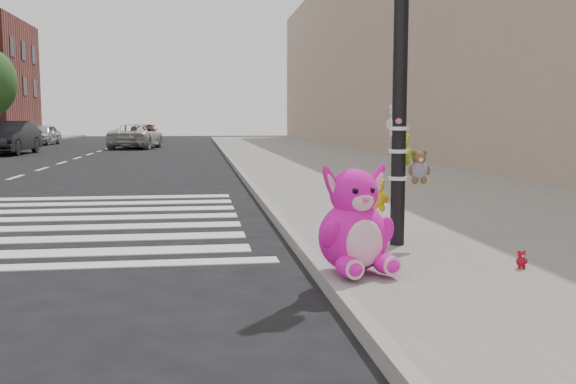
{
  "coord_description": "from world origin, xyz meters",
  "views": [
    {
      "loc": [
        0.4,
        -5.06,
        1.53
      ],
      "look_at": [
        1.37,
        1.83,
        0.75
      ],
      "focal_mm": 40.0,
      "sensor_mm": 36.0,
      "label": 1
    }
  ],
  "objects": [
    {
      "name": "sidewalk_near",
      "position": [
        5.0,
        10.0,
        0.07
      ],
      "size": [
        7.0,
        80.0,
        0.14
      ],
      "primitive_type": "cube",
      "color": "slate",
      "rests_on": "ground"
    },
    {
      "name": "red_teddy",
      "position": [
        3.4,
        0.5,
        0.23
      ],
      "size": [
        0.12,
        0.08,
        0.17
      ],
      "primitive_type": null,
      "rotation": [
        0.0,
        0.0,
        0.02
      ],
      "color": "maroon",
      "rests_on": "sidewalk_near"
    },
    {
      "name": "car_dark_far",
      "position": [
        -8.05,
        25.43,
        0.76
      ],
      "size": [
        1.81,
        4.66,
        1.51
      ],
      "primitive_type": "imported",
      "rotation": [
        0.0,
        0.0,
        -0.05
      ],
      "color": "black",
      "rests_on": "ground"
    },
    {
      "name": "car_silver_deep",
      "position": [
        -9.34,
        37.29,
        0.65
      ],
      "size": [
        1.82,
        3.93,
        1.3
      ],
      "primitive_type": "imported",
      "rotation": [
        0.0,
        0.0,
        -0.08
      ],
      "color": "silver",
      "rests_on": "ground"
    },
    {
      "name": "signal_pole",
      "position": [
        2.61,
        1.81,
        1.82
      ],
      "size": [
        0.67,
        0.49,
        4.0
      ],
      "color": "black",
      "rests_on": "sidewalk_near"
    },
    {
      "name": "pink_bunny",
      "position": [
        1.81,
        0.57,
        0.55
      ],
      "size": [
        0.76,
        0.85,
        1.01
      ],
      "rotation": [
        0.0,
        0.0,
        0.22
      ],
      "color": "#FF15C1",
      "rests_on": "sidewalk_near"
    },
    {
      "name": "curb_edge",
      "position": [
        1.55,
        10.0,
        0.07
      ],
      "size": [
        0.12,
        80.0,
        0.15
      ],
      "primitive_type": "cube",
      "color": "gray",
      "rests_on": "ground"
    },
    {
      "name": "ground",
      "position": [
        0.0,
        0.0,
        0.0
      ],
      "size": [
        120.0,
        120.0,
        0.0
      ],
      "primitive_type": "plane",
      "color": "black",
      "rests_on": "ground"
    },
    {
      "name": "car_white_near",
      "position": [
        -2.98,
        31.07,
        0.67
      ],
      "size": [
        2.86,
        5.06,
        1.33
      ],
      "primitive_type": "imported",
      "rotation": [
        0.0,
        0.0,
        3.0
      ],
      "color": "silver",
      "rests_on": "ground"
    },
    {
      "name": "bld_near",
      "position": [
        10.5,
        20.0,
        5.0
      ],
      "size": [
        5.0,
        60.0,
        10.0
      ],
      "primitive_type": "cube",
      "color": "gray",
      "rests_on": "ground"
    },
    {
      "name": "car_maroon_near",
      "position": [
        -3.5,
        44.2,
        0.62
      ],
      "size": [
        1.95,
        4.33,
        1.23
      ],
      "primitive_type": "imported",
      "rotation": [
        0.0,
        0.0,
        3.2
      ],
      "color": "#501A17",
      "rests_on": "ground"
    }
  ]
}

